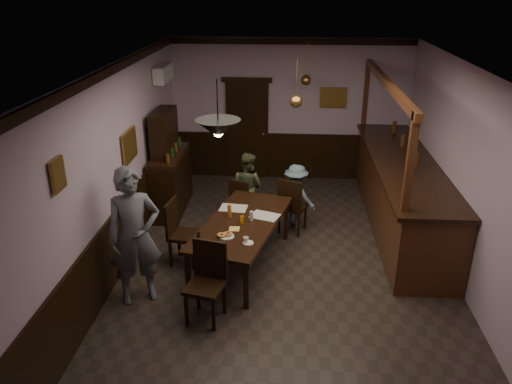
# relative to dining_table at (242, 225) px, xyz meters

# --- Properties ---
(room) EXTENTS (5.01, 8.01, 3.01)m
(room) POSITION_rel_dining_table_xyz_m (0.66, -0.20, 0.81)
(room) COLOR #2D2621
(room) RESTS_ON ground
(dining_table) EXTENTS (1.51, 2.38, 0.75)m
(dining_table) POSITION_rel_dining_table_xyz_m (0.00, 0.00, 0.00)
(dining_table) COLOR black
(dining_table) RESTS_ON ground
(chair_far_left) EXTENTS (0.50, 0.50, 0.89)m
(chair_far_left) POSITION_rel_dining_table_xyz_m (-0.13, 1.35, -0.20)
(chair_far_left) COLOR black
(chair_far_left) RESTS_ON ground
(chair_far_right) EXTENTS (0.56, 0.56, 1.01)m
(chair_far_right) POSITION_rel_dining_table_xyz_m (0.74, 1.12, -0.13)
(chair_far_right) COLOR black
(chair_far_right) RESTS_ON ground
(chair_near) EXTENTS (0.55, 0.55, 1.05)m
(chair_near) POSITION_rel_dining_table_xyz_m (-0.32, -1.27, -0.11)
(chair_near) COLOR black
(chair_near) RESTS_ON ground
(chair_side) EXTENTS (0.51, 0.51, 1.03)m
(chair_side) POSITION_rel_dining_table_xyz_m (-0.96, 0.03, -0.12)
(chair_side) COLOR black
(chair_side) RESTS_ON ground
(person_standing) EXTENTS (0.83, 0.72, 1.92)m
(person_standing) POSITION_rel_dining_table_xyz_m (-1.32, -0.95, 0.28)
(person_standing) COLOR slate
(person_standing) RESTS_ON ground
(person_seated_left) EXTENTS (0.78, 0.73, 1.28)m
(person_seated_left) POSITION_rel_dining_table_xyz_m (-0.06, 1.61, -0.05)
(person_seated_left) COLOR #4C5734
(person_seated_left) RESTS_ON ground
(person_seated_right) EXTENTS (0.86, 0.74, 1.16)m
(person_seated_right) POSITION_rel_dining_table_xyz_m (0.82, 1.39, -0.11)
(person_seated_right) COLOR slate
(person_seated_right) RESTS_ON ground
(newspaper_left) EXTENTS (0.45, 0.34, 0.01)m
(newspaper_left) POSITION_rel_dining_table_xyz_m (-0.17, 0.46, 0.07)
(newspaper_left) COLOR silver
(newspaper_left) RESTS_ON dining_table
(newspaper_right) EXTENTS (0.50, 0.43, 0.01)m
(newspaper_right) POSITION_rel_dining_table_xyz_m (0.34, 0.21, 0.07)
(newspaper_right) COLOR silver
(newspaper_right) RESTS_ON dining_table
(napkin) EXTENTS (0.18, 0.18, 0.00)m
(napkin) POSITION_rel_dining_table_xyz_m (-0.08, -0.25, 0.07)
(napkin) COLOR #EBC756
(napkin) RESTS_ON dining_table
(saucer) EXTENTS (0.15, 0.15, 0.01)m
(saucer) POSITION_rel_dining_table_xyz_m (0.15, -0.65, 0.07)
(saucer) COLOR white
(saucer) RESTS_ON dining_table
(coffee_cup) EXTENTS (0.10, 0.10, 0.07)m
(coffee_cup) POSITION_rel_dining_table_xyz_m (0.12, -0.64, 0.11)
(coffee_cup) COLOR white
(coffee_cup) RESTS_ON saucer
(pastry_plate) EXTENTS (0.22, 0.22, 0.01)m
(pastry_plate) POSITION_rel_dining_table_xyz_m (-0.17, -0.49, 0.07)
(pastry_plate) COLOR white
(pastry_plate) RESTS_ON dining_table
(pastry_ring_a) EXTENTS (0.13, 0.13, 0.04)m
(pastry_ring_a) POSITION_rel_dining_table_xyz_m (-0.24, -0.51, 0.10)
(pastry_ring_a) COLOR #C68C47
(pastry_ring_a) RESTS_ON pastry_plate
(pastry_ring_b) EXTENTS (0.13, 0.13, 0.04)m
(pastry_ring_b) POSITION_rel_dining_table_xyz_m (-0.15, -0.47, 0.10)
(pastry_ring_b) COLOR #C68C47
(pastry_ring_b) RESTS_ON pastry_plate
(soda_can) EXTENTS (0.07, 0.07, 0.12)m
(soda_can) POSITION_rel_dining_table_xyz_m (0.01, -0.06, 0.12)
(soda_can) COLOR #FFAB15
(soda_can) RESTS_ON dining_table
(beer_glass) EXTENTS (0.06, 0.06, 0.20)m
(beer_glass) POSITION_rel_dining_table_xyz_m (-0.20, 0.15, 0.16)
(beer_glass) COLOR #BF721E
(beer_glass) RESTS_ON dining_table
(water_glass) EXTENTS (0.06, 0.06, 0.15)m
(water_glass) POSITION_rel_dining_table_xyz_m (0.14, 0.04, 0.14)
(water_glass) COLOR silver
(water_glass) RESTS_ON dining_table
(pepper_mill) EXTENTS (0.04, 0.04, 0.14)m
(pepper_mill) POSITION_rel_dining_table_xyz_m (-0.54, -0.63, 0.13)
(pepper_mill) COLOR black
(pepper_mill) RESTS_ON dining_table
(sideboard) EXTENTS (0.52, 1.46, 1.93)m
(sideboard) POSITION_rel_dining_table_xyz_m (-1.55, 1.93, 0.09)
(sideboard) COLOR black
(sideboard) RESTS_ON ground
(bar_counter) EXTENTS (1.08, 4.63, 2.59)m
(bar_counter) POSITION_rel_dining_table_xyz_m (2.66, 1.58, -0.03)
(bar_counter) COLOR #442212
(bar_counter) RESTS_ON ground
(door_back) EXTENTS (0.90, 0.06, 2.10)m
(door_back) POSITION_rel_dining_table_xyz_m (-0.24, 3.75, 0.36)
(door_back) COLOR black
(door_back) RESTS_ON ground
(ac_unit) EXTENTS (0.20, 0.85, 0.30)m
(ac_unit) POSITION_rel_dining_table_xyz_m (-1.72, 2.70, 1.76)
(ac_unit) COLOR white
(ac_unit) RESTS_ON ground
(picture_left_small) EXTENTS (0.04, 0.28, 0.36)m
(picture_left_small) POSITION_rel_dining_table_xyz_m (-1.80, -1.80, 1.46)
(picture_left_small) COLOR olive
(picture_left_small) RESTS_ON ground
(picture_left_large) EXTENTS (0.04, 0.62, 0.48)m
(picture_left_large) POSITION_rel_dining_table_xyz_m (-1.80, 0.60, 1.01)
(picture_left_large) COLOR olive
(picture_left_large) RESTS_ON ground
(picture_back) EXTENTS (0.55, 0.04, 0.42)m
(picture_back) POSITION_rel_dining_table_xyz_m (1.56, 3.76, 1.11)
(picture_back) COLOR olive
(picture_back) RESTS_ON ground
(pendant_iron) EXTENTS (0.56, 0.56, 0.71)m
(pendant_iron) POSITION_rel_dining_table_xyz_m (-0.20, -0.78, 1.72)
(pendant_iron) COLOR black
(pendant_iron) RESTS_ON ground
(pendant_brass_mid) EXTENTS (0.20, 0.20, 0.81)m
(pendant_brass_mid) POSITION_rel_dining_table_xyz_m (0.76, 1.19, 1.61)
(pendant_brass_mid) COLOR #BF8C3F
(pendant_brass_mid) RESTS_ON ground
(pendant_brass_far) EXTENTS (0.20, 0.20, 0.81)m
(pendant_brass_far) POSITION_rel_dining_table_xyz_m (0.96, 3.00, 1.61)
(pendant_brass_far) COLOR #BF8C3F
(pendant_brass_far) RESTS_ON ground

